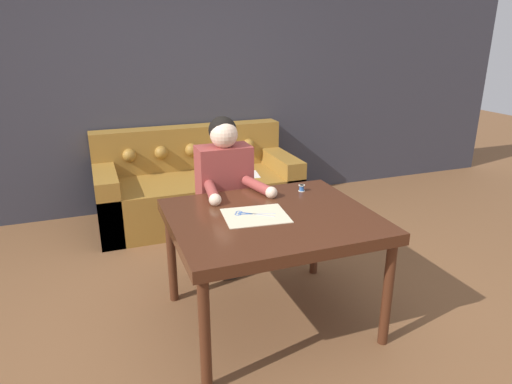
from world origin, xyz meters
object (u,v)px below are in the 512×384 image
at_px(person, 225,199).
at_px(thread_spool, 302,188).
at_px(dining_table, 272,226).
at_px(scissors, 248,214).
at_px(couch, 197,188).

relative_size(person, thread_spool, 27.07).
distance_m(dining_table, person, 0.70).
height_order(dining_table, scissors, scissors).
relative_size(dining_table, couch, 0.63).
bearing_deg(thread_spool, person, 140.92).
xyz_separation_m(person, thread_spool, (0.44, -0.36, 0.15)).
xyz_separation_m(couch, thread_spool, (0.38, -1.56, 0.45)).
distance_m(dining_table, couch, 1.92).
height_order(dining_table, thread_spool, thread_spool).
bearing_deg(couch, scissors, -93.23).
bearing_deg(dining_table, couch, 90.88).
bearing_deg(couch, person, -92.85).
height_order(dining_table, couch, couch).
distance_m(couch, scissors, 1.88).
bearing_deg(scissors, person, 86.07).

